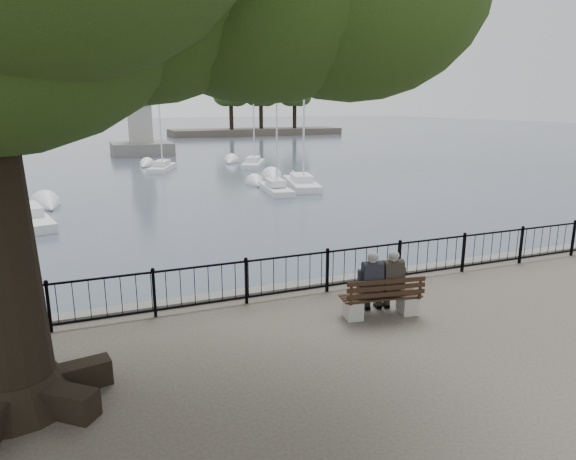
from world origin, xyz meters
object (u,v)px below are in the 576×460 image
bench (381,302)px  person_left (369,286)px  person_right (390,284)px  lion_monument (141,133)px

bench → person_left: size_ratio=1.24×
person_left → person_right: size_ratio=1.00×
bench → person_right: 0.41m
bench → person_right: size_ratio=1.24×
bench → person_right: bearing=16.3°
bench → person_right: (0.22, 0.06, 0.34)m
bench → person_left: (-0.23, 0.13, 0.34)m
bench → lion_monument: lion_monument is taller
person_left → person_right: 0.45m
lion_monument → person_left: bearing=-91.0°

